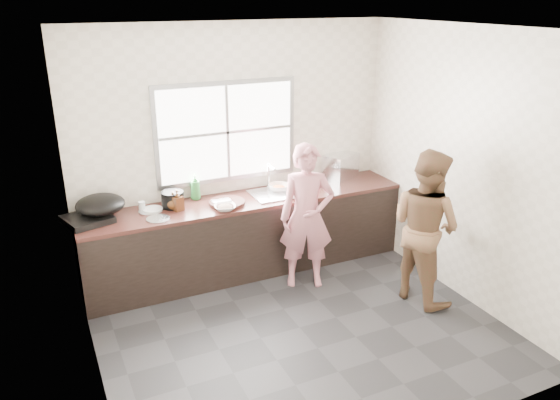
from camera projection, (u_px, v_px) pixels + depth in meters
name	position (u px, v px, depth m)	size (l,w,h in m)	color
floor	(300.00, 328.00, 5.15)	(3.60, 3.20, 0.01)	#29292C
ceiling	(304.00, 28.00, 4.19)	(3.60, 3.20, 0.01)	silver
wall_back	(235.00, 148.00, 6.03)	(3.60, 0.01, 2.70)	silver
wall_left	(80.00, 230.00, 3.96)	(0.01, 3.20, 2.70)	beige
wall_right	(464.00, 167.00, 5.39)	(0.01, 3.20, 2.70)	beige
wall_front	(422.00, 275.00, 3.31)	(3.60, 0.01, 2.70)	beige
cabinet	(248.00, 236.00, 6.10)	(3.60, 0.62, 0.82)	black
countertop	(247.00, 201.00, 5.94)	(3.60, 0.64, 0.04)	#3A1D18
sink	(276.00, 194.00, 6.07)	(0.55, 0.45, 0.02)	silver
faucet	(269.00, 176.00, 6.19)	(0.02, 0.02, 0.30)	silver
window_frame	(227.00, 132.00, 5.91)	(1.60, 0.05, 1.10)	#9EA0A5
window_glazing	(227.00, 132.00, 5.89)	(1.50, 0.01, 1.00)	white
woman	(307.00, 221.00, 5.69)	(0.53, 0.35, 1.45)	#D5808B
person_side	(425.00, 226.00, 5.41)	(0.77, 0.60, 1.58)	brown
cutting_board	(227.00, 203.00, 5.77)	(0.38, 0.38, 0.04)	black
cleaver	(221.00, 200.00, 5.77)	(0.20, 0.10, 0.01)	#BBBCC2
bowl_mince	(225.00, 208.00, 5.62)	(0.22, 0.22, 0.06)	white
bowl_crabs	(279.00, 188.00, 6.17)	(0.19, 0.19, 0.06)	white
bowl_held	(297.00, 195.00, 5.95)	(0.22, 0.22, 0.07)	white
black_pot	(173.00, 199.00, 5.68)	(0.23, 0.23, 0.17)	black
plate_food	(153.00, 209.00, 5.63)	(0.21, 0.21, 0.02)	silver
bottle_green	(195.00, 187.00, 5.88)	(0.11, 0.11, 0.28)	#2B8537
bottle_brown_tall	(177.00, 201.00, 5.59)	(0.09, 0.09, 0.20)	#482712
bottle_brown_short	(173.00, 201.00, 5.62)	(0.14, 0.14, 0.17)	#492912
glass_jar	(142.00, 206.00, 5.60)	(0.07, 0.07, 0.09)	silver
burner	(88.00, 219.00, 5.32)	(0.41, 0.41, 0.06)	black
wok	(100.00, 204.00, 5.36)	(0.48, 0.48, 0.18)	black
dish_rack	(340.00, 166.00, 6.57)	(0.39, 0.28, 0.30)	silver
pot_lid_left	(158.00, 219.00, 5.40)	(0.23, 0.23, 0.01)	silver
pot_lid_right	(151.00, 211.00, 5.59)	(0.25, 0.25, 0.01)	silver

